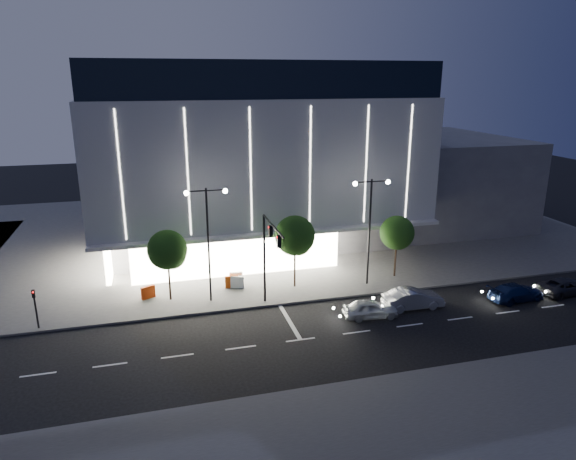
% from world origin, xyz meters
% --- Properties ---
extents(ground, '(160.00, 160.00, 0.00)m').
position_xyz_m(ground, '(0.00, 0.00, 0.00)').
color(ground, black).
rests_on(ground, ground).
extents(sidewalk_museum, '(70.00, 40.00, 0.15)m').
position_xyz_m(sidewalk_museum, '(5.00, 24.00, 0.07)').
color(sidewalk_museum, '#474747').
rests_on(sidewalk_museum, ground).
extents(sidewalk_near, '(70.00, 10.00, 0.15)m').
position_xyz_m(sidewalk_near, '(5.00, -12.00, 0.07)').
color(sidewalk_near, '#474747').
rests_on(sidewalk_near, ground).
extents(museum, '(30.00, 25.80, 18.00)m').
position_xyz_m(museum, '(2.98, 22.31, 9.27)').
color(museum, '#4C4C51').
rests_on(museum, ground).
extents(annex_building, '(16.00, 20.00, 10.00)m').
position_xyz_m(annex_building, '(26.00, 24.00, 5.00)').
color(annex_building, '#4C4C51').
rests_on(annex_building, ground).
extents(traffic_mast, '(0.33, 5.89, 7.07)m').
position_xyz_m(traffic_mast, '(1.00, 3.34, 5.03)').
color(traffic_mast, black).
rests_on(traffic_mast, ground).
extents(street_lamp_west, '(3.16, 0.36, 9.00)m').
position_xyz_m(street_lamp_west, '(-3.00, 6.00, 5.96)').
color(street_lamp_west, black).
rests_on(street_lamp_west, ground).
extents(street_lamp_east, '(3.16, 0.36, 9.00)m').
position_xyz_m(street_lamp_east, '(10.00, 6.00, 5.96)').
color(street_lamp_east, black).
rests_on(street_lamp_east, ground).
extents(ped_signal_far, '(0.22, 0.24, 3.00)m').
position_xyz_m(ped_signal_far, '(-15.00, 4.50, 1.89)').
color(ped_signal_far, black).
rests_on(ped_signal_far, ground).
extents(tree_left, '(3.02, 3.02, 5.72)m').
position_xyz_m(tree_left, '(-5.97, 7.02, 4.03)').
color(tree_left, black).
rests_on(tree_left, ground).
extents(tree_mid, '(3.25, 3.25, 6.15)m').
position_xyz_m(tree_mid, '(4.03, 7.02, 4.33)').
color(tree_mid, black).
rests_on(tree_mid, ground).
extents(tree_right, '(2.91, 2.91, 5.51)m').
position_xyz_m(tree_right, '(13.03, 7.02, 3.88)').
color(tree_right, black).
rests_on(tree_right, ground).
extents(car_lead, '(4.10, 1.97, 1.35)m').
position_xyz_m(car_lead, '(7.82, 0.38, 0.68)').
color(car_lead, '#B4B9BD').
rests_on(car_lead, ground).
extents(car_second, '(4.60, 1.67, 1.51)m').
position_xyz_m(car_second, '(11.53, 1.01, 0.75)').
color(car_second, silver).
rests_on(car_second, ground).
extents(car_third, '(4.77, 2.30, 1.34)m').
position_xyz_m(car_third, '(19.95, 0.21, 0.67)').
color(car_third, '#13214A').
rests_on(car_third, ground).
extents(car_fourth, '(4.63, 2.45, 1.24)m').
position_xyz_m(car_fourth, '(24.60, 0.28, 0.62)').
color(car_fourth, '#2E2D33').
rests_on(car_fourth, ground).
extents(barrier_a, '(1.10, 0.69, 1.00)m').
position_xyz_m(barrier_a, '(-7.66, 7.67, 0.65)').
color(barrier_a, red).
rests_on(barrier_a, sidewalk_museum).
extents(barrier_b, '(1.12, 0.33, 1.00)m').
position_xyz_m(barrier_b, '(-0.57, 8.84, 0.65)').
color(barrier_b, white).
rests_on(barrier_b, sidewalk_museum).
extents(barrier_c, '(1.12, 0.39, 1.00)m').
position_xyz_m(barrier_c, '(-1.04, 8.05, 0.65)').
color(barrier_c, '#D2480B').
rests_on(barrier_c, sidewalk_museum).
extents(barrier_d, '(1.13, 0.56, 1.00)m').
position_xyz_m(barrier_d, '(-0.61, 7.90, 0.65)').
color(barrier_d, white).
rests_on(barrier_d, sidewalk_museum).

